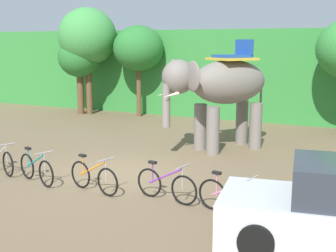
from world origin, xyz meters
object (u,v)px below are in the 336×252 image
elephant (221,87)px  bike_teal (36,169)px  tree_center_right (138,49)px  bike_pink (232,198)px  bike_orange (94,177)px  tree_far_right (79,58)px  bike_white (1,159)px  bike_purple (166,185)px  tree_far_left (87,37)px

elephant → bike_teal: elephant is taller
tree_center_right → bike_pink: size_ratio=2.68×
tree_center_right → bike_orange: size_ratio=2.70×
tree_far_right → bike_orange: bearing=-52.5°
tree_far_right → bike_pink: tree_far_right is taller
bike_white → bike_teal: bearing=-11.3°
elephant → bike_orange: size_ratio=2.35×
elephant → bike_white: elephant is taller
bike_teal → tree_center_right: bearing=104.8°
bike_pink → bike_purple: bearing=173.7°
tree_center_right → bike_pink: (8.23, -10.73, -2.99)m
tree_far_left → bike_pink: tree_far_left is taller
elephant → bike_purple: elephant is taller
tree_far_right → bike_purple: (9.64, -9.85, -2.50)m
bike_orange → bike_purple: size_ratio=0.99×
bike_purple → tree_far_left: bearing=132.5°
bike_purple → bike_orange: bearing=-174.1°
bike_teal → bike_purple: same height
bike_pink → tree_center_right: bearing=127.5°
bike_purple → bike_pink: (1.67, -0.18, 0.00)m
bike_orange → bike_pink: bearing=0.2°
bike_white → bike_teal: 1.60m
tree_far_right → bike_pink: size_ratio=2.34×
bike_white → tree_far_right: bearing=114.0°
tree_far_left → elephant: tree_far_left is taller
tree_center_right → bike_teal: size_ratio=2.77×
tree_center_right → bike_white: (1.28, -10.47, -2.99)m
tree_far_left → bike_purple: tree_far_left is taller
tree_center_right → bike_pink: 13.84m
bike_white → bike_pink: bearing=-2.2°
tree_far_right → bike_white: tree_far_right is taller
bike_teal → tree_far_right: bearing=120.4°
tree_far_right → bike_purple: tree_far_right is taller
elephant → bike_orange: (-1.40, -5.58, -1.82)m
tree_far_right → elephant: (9.13, -4.47, -0.68)m
tree_far_right → tree_center_right: 3.19m
tree_far_right → elephant: bearing=-26.1°
tree_far_left → bike_pink: 15.36m
bike_teal → bike_purple: 3.72m
elephant → bike_white: (-4.77, -5.31, -1.82)m
tree_far_right → bike_pink: (11.30, -10.04, -2.50)m
tree_center_right → bike_orange: tree_center_right is taller
tree_center_right → bike_purple: bearing=-58.1°
tree_far_right → bike_teal: 11.97m
bike_orange → bike_purple: same height
tree_far_right → tree_center_right: size_ratio=0.87×
tree_far_right → tree_center_right: (3.08, 0.69, 0.49)m
bike_orange → bike_purple: 1.92m
tree_far_right → bike_purple: bearing=-45.6°
bike_teal → bike_orange: size_ratio=0.97×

